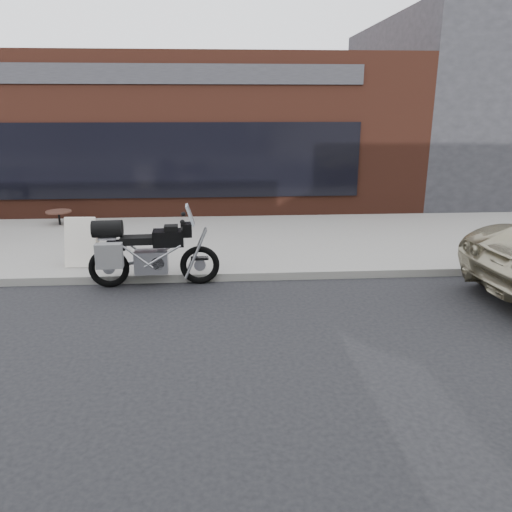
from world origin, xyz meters
name	(u,v)px	position (x,y,z in m)	size (l,w,h in m)	color
ground	(296,403)	(0.00, 0.00, 0.00)	(120.00, 120.00, 0.00)	black
near_sidewalk	(255,236)	(0.00, 7.00, 0.07)	(44.00, 6.00, 0.15)	gray
storefront	(187,131)	(-2.00, 13.98, 2.25)	(14.00, 10.07, 4.50)	#4C2318
neighbour_building	(509,109)	(10.00, 14.00, 3.00)	(10.00, 10.00, 6.00)	#28282D
motorcycle	(145,252)	(-2.15, 3.87, 0.64)	(2.33, 0.82, 1.47)	black
sandwich_sign	(82,241)	(-3.49, 4.80, 0.62)	(0.61, 0.57, 0.93)	white
cafe_table	(59,212)	(-5.00, 8.25, 0.49)	(0.64, 0.64, 0.37)	black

